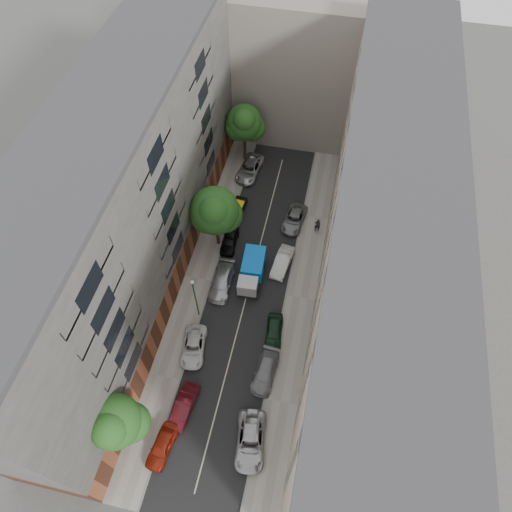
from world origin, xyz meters
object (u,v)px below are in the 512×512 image
(car_right_2, at_px, (274,331))
(car_left_2, at_px, (194,347))
(tree_mid, at_px, (216,212))
(tree_near, at_px, (116,424))
(car_right_1, at_px, (265,372))
(car_left_5, at_px, (237,210))
(car_left_0, at_px, (162,446))
(tarp_truck, at_px, (252,271))
(pedestrian, at_px, (317,225))
(car_right_0, at_px, (251,441))
(car_right_4, at_px, (294,219))
(car_left_1, at_px, (184,406))
(car_right_3, at_px, (282,262))
(lamp_post, at_px, (195,295))
(tree_far, at_px, (245,124))
(car_left_6, at_px, (250,169))
(car_left_3, at_px, (222,281))
(car_left_4, at_px, (230,240))

(car_right_2, bearing_deg, car_left_2, -161.56)
(tree_mid, bearing_deg, tree_near, -94.68)
(tree_mid, bearing_deg, car_right_1, -59.38)
(car_left_5, bearing_deg, car_left_0, -85.26)
(tarp_truck, height_order, pedestrian, tarp_truck)
(car_right_0, height_order, car_right_4, car_right_0)
(car_right_4, bearing_deg, pedestrian, -7.24)
(car_left_1, height_order, car_right_2, car_left_1)
(pedestrian, bearing_deg, car_right_3, 60.47)
(car_right_1, bearing_deg, car_right_0, -86.04)
(pedestrian, bearing_deg, tree_near, 63.91)
(tree_mid, distance_m, pedestrian, 12.08)
(tarp_truck, bearing_deg, car_left_1, -104.17)
(lamp_post, bearing_deg, car_left_0, -87.33)
(car_left_0, distance_m, car_left_5, 26.74)
(car_left_1, height_order, car_right_0, car_right_0)
(car_right_3, distance_m, tree_far, 17.68)
(tarp_truck, xyz_separation_m, tree_near, (-6.37, -18.50, 4.48))
(tarp_truck, relative_size, car_left_2, 1.19)
(car_left_0, relative_size, car_left_6, 0.75)
(car_left_3, xyz_separation_m, pedestrian, (8.71, 9.32, 0.37))
(car_right_0, xyz_separation_m, lamp_post, (-7.80, 10.89, 3.33))
(car_left_5, xyz_separation_m, lamp_post, (-0.60, -13.85, 3.41))
(car_left_2, bearing_deg, car_left_5, 81.56)
(car_right_0, bearing_deg, car_left_0, -172.95)
(car_left_1, relative_size, tree_near, 0.51)
(car_left_2, height_order, car_right_4, car_right_4)
(car_right_3, bearing_deg, car_left_5, 144.69)
(car_right_0, distance_m, tree_near, 11.34)
(car_left_0, bearing_deg, tree_far, 98.77)
(car_right_1, xyz_separation_m, car_right_3, (-0.68, 12.40, 0.04))
(car_right_2, bearing_deg, car_left_0, -125.67)
(car_left_2, relative_size, car_right_3, 1.06)
(car_left_5, relative_size, car_right_2, 0.99)
(tree_mid, relative_size, tree_far, 1.00)
(car_right_2, height_order, lamp_post, lamp_post)
(car_left_4, height_order, tree_far, tree_far)
(lamp_post, height_order, pedestrian, lamp_post)
(car_left_1, bearing_deg, tree_mid, 101.59)
(tree_mid, bearing_deg, car_left_2, -85.92)
(car_right_4, bearing_deg, car_right_0, -82.39)
(car_left_1, bearing_deg, car_right_3, 77.67)
(car_left_3, distance_m, car_left_5, 9.97)
(car_right_3, bearing_deg, tarp_truck, -134.39)
(car_left_6, xyz_separation_m, car_right_1, (7.20, -25.40, -0.07))
(car_right_4, bearing_deg, car_left_0, -97.56)
(car_left_4, bearing_deg, car_right_0, -73.32)
(car_right_1, distance_m, tree_near, 13.92)
(tree_mid, distance_m, lamp_post, 9.13)
(tarp_truck, distance_m, tree_far, 18.52)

